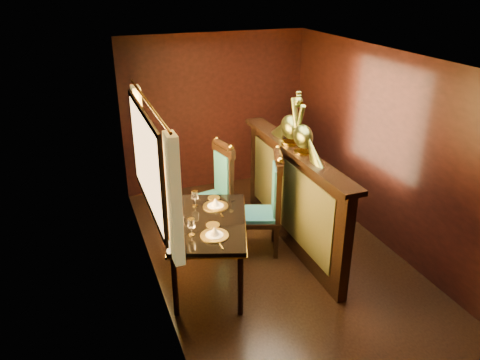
{
  "coord_description": "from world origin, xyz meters",
  "views": [
    {
      "loc": [
        -2.18,
        -4.5,
        3.34
      ],
      "look_at": [
        -0.34,
        0.44,
        0.98
      ],
      "focal_mm": 35.0,
      "sensor_mm": 36.0,
      "label": 1
    }
  ],
  "objects_px": {
    "chair_left": "(270,200)",
    "peacock_left": "(304,126)",
    "peacock_right": "(291,117)",
    "dining_table": "(209,226)",
    "chair_right": "(219,184)"
  },
  "relations": [
    {
      "from": "chair_left",
      "to": "peacock_left",
      "type": "height_order",
      "value": "peacock_left"
    },
    {
      "from": "peacock_left",
      "to": "peacock_right",
      "type": "relative_size",
      "value": 0.95
    },
    {
      "from": "dining_table",
      "to": "peacock_right",
      "type": "xyz_separation_m",
      "value": [
        1.23,
        0.55,
        0.99
      ]
    },
    {
      "from": "chair_right",
      "to": "dining_table",
      "type": "bearing_deg",
      "value": -124.79
    },
    {
      "from": "chair_right",
      "to": "peacock_left",
      "type": "bearing_deg",
      "value": -62.92
    },
    {
      "from": "peacock_left",
      "to": "peacock_right",
      "type": "xyz_separation_m",
      "value": [
        0.0,
        0.34,
        0.02
      ]
    },
    {
      "from": "chair_left",
      "to": "peacock_right",
      "type": "bearing_deg",
      "value": 49.24
    },
    {
      "from": "chair_right",
      "to": "peacock_left",
      "type": "distance_m",
      "value": 1.57
    },
    {
      "from": "peacock_right",
      "to": "peacock_left",
      "type": "bearing_deg",
      "value": -90.0
    },
    {
      "from": "dining_table",
      "to": "chair_left",
      "type": "bearing_deg",
      "value": 41.34
    },
    {
      "from": "dining_table",
      "to": "chair_left",
      "type": "distance_m",
      "value": 0.98
    },
    {
      "from": "peacock_right",
      "to": "dining_table",
      "type": "bearing_deg",
      "value": -156.14
    },
    {
      "from": "chair_right",
      "to": "peacock_left",
      "type": "xyz_separation_m",
      "value": [
        0.75,
        -0.93,
        1.02
      ]
    },
    {
      "from": "chair_left",
      "to": "peacock_right",
      "type": "height_order",
      "value": "peacock_right"
    },
    {
      "from": "dining_table",
      "to": "peacock_right",
      "type": "height_order",
      "value": "peacock_right"
    }
  ]
}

